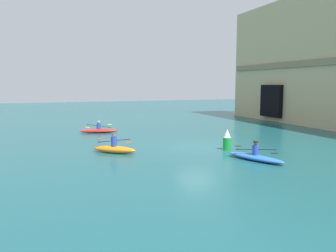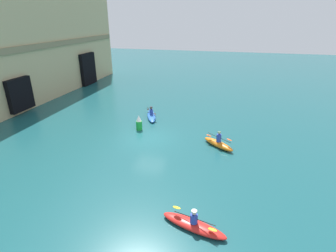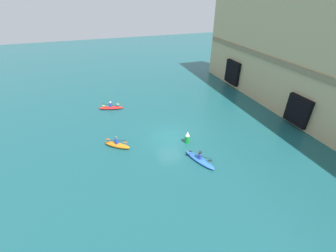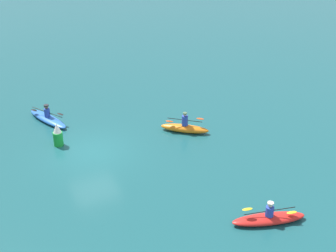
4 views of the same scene
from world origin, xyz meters
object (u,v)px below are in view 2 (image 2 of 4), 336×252
Objects in this scene: kayak_blue at (151,115)px; kayak_red at (194,225)px; kayak_orange at (218,143)px; marker_buoy at (139,123)px.

kayak_red is (-13.40, -6.42, 0.00)m from kayak_blue.
kayak_red is (-8.71, 0.43, -0.06)m from kayak_orange.
marker_buoy reaches higher than kayak_red.
kayak_orange reaches higher than kayak_red.
kayak_red is at bearing 3.95° from kayak_blue.
kayak_orange is 0.74× the size of kayak_blue.
kayak_blue is (4.68, 6.85, -0.07)m from kayak_orange.
kayak_orange is 8.72m from kayak_red.
kayak_red is at bearing -147.62° from marker_buoy.
kayak_orange is at bearing -77.42° from kayak_red.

